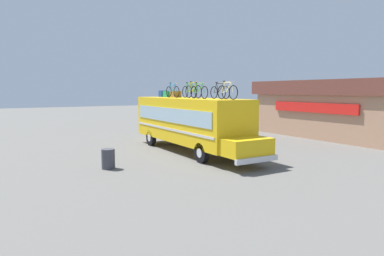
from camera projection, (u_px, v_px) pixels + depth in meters
ground_plane at (188, 151)px, 20.28m from camera, size 120.00×120.00×0.00m
bus at (190, 121)px, 19.90m from camera, size 10.97×2.55×3.15m
luggage_bag_1 at (163, 94)px, 23.37m from camera, size 0.51×0.43×0.44m
luggage_bag_2 at (169, 94)px, 22.71m from camera, size 0.70×0.55×0.41m
luggage_bag_3 at (175, 94)px, 21.96m from camera, size 0.73×0.47×0.41m
rooftop_bicycle_1 at (173, 91)px, 21.17m from camera, size 1.76×0.44×0.94m
rooftop_bicycle_2 at (189, 91)px, 20.54m from camera, size 1.73×0.44×0.95m
rooftop_bicycle_3 at (193, 91)px, 19.49m from camera, size 1.79×0.44×0.98m
rooftop_bicycle_4 at (199, 92)px, 18.39m from camera, size 1.78×0.44×0.90m
rooftop_bicycle_5 at (220, 92)px, 17.73m from camera, size 1.74×0.44×0.89m
rooftop_bicycle_6 at (227, 92)px, 16.71m from camera, size 1.66×0.44×0.93m
roadside_building at (342, 108)px, 26.43m from camera, size 13.19×7.05×4.37m
trash_bin at (108, 159)px, 15.65m from camera, size 0.61×0.61×0.92m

